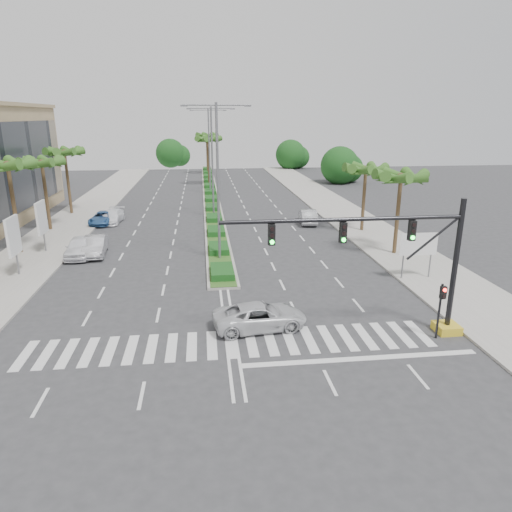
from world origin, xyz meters
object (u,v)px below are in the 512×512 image
(car_parked_d, at_px, (112,216))
(car_right, at_px, (308,216))
(car_parked_a, at_px, (80,247))
(car_crossing, at_px, (260,316))
(car_parked_c, at_px, (103,218))
(car_parked_b, at_px, (95,246))

(car_parked_d, xyz_separation_m, car_right, (20.84, -2.79, 0.09))
(car_parked_a, relative_size, car_crossing, 0.94)
(car_parked_c, distance_m, car_crossing, 29.94)
(car_parked_c, bearing_deg, car_crossing, -58.86)
(car_right, bearing_deg, car_crossing, 77.70)
(car_parked_c, bearing_deg, car_parked_d, 33.48)
(car_parked_a, height_order, car_parked_c, car_parked_a)
(car_parked_a, bearing_deg, car_crossing, -51.21)
(car_parked_c, height_order, car_parked_d, car_parked_d)
(car_right, bearing_deg, car_parked_b, 31.18)
(car_crossing, bearing_deg, car_parked_c, 19.64)
(car_parked_c, height_order, car_crossing, car_crossing)
(car_parked_a, distance_m, car_right, 23.31)
(car_parked_b, bearing_deg, car_parked_a, -168.43)
(car_parked_b, relative_size, car_crossing, 0.93)
(car_parked_b, distance_m, car_parked_c, 11.69)
(car_parked_b, height_order, car_parked_c, car_parked_b)
(car_crossing, bearing_deg, car_parked_a, 34.11)
(car_parked_d, relative_size, car_crossing, 0.94)
(car_parked_b, bearing_deg, car_parked_d, 89.06)
(car_parked_a, xyz_separation_m, car_crossing, (12.97, -14.83, -0.11))
(car_parked_c, distance_m, car_parked_d, 1.01)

